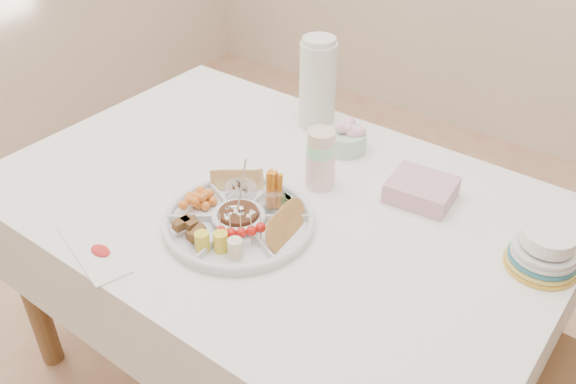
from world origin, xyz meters
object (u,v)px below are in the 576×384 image
Objects in this scene: dining_table at (275,295)px; party_tray at (239,219)px; plate_stack at (545,248)px; thermos at (318,82)px.

party_tray is (0.01, -0.16, 0.40)m from dining_table.
party_tray is 2.25× the size of plate_stack.
party_tray is at bearing -154.90° from plate_stack.
plate_stack reaches higher than party_tray.
thermos is (-0.13, 0.39, 0.53)m from dining_table.
dining_table is 5.09× the size of thermos.
thermos is at bearing 108.55° from dining_table.
party_tray is 0.58m from thermos.
party_tray is 0.73m from plate_stack.
plate_stack is (0.67, 0.15, 0.43)m from dining_table.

